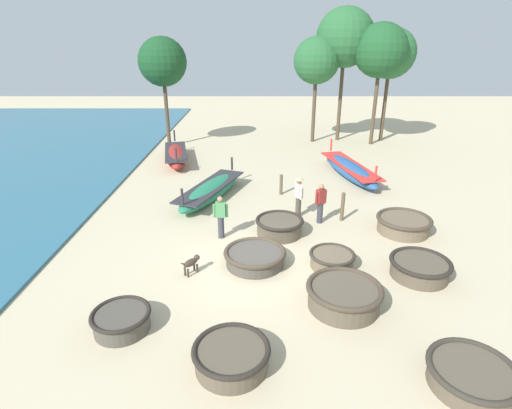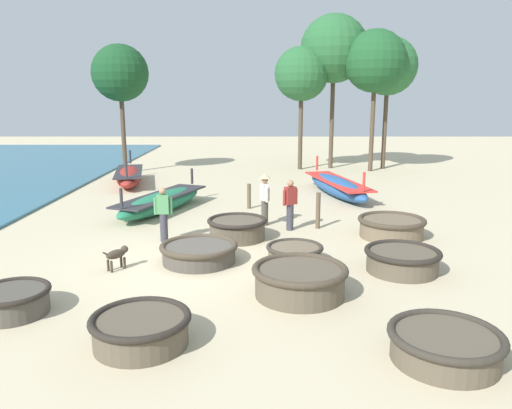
{
  "view_description": "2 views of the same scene",
  "coord_description": "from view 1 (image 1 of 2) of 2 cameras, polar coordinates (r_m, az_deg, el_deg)",
  "views": [
    {
      "loc": [
        0.14,
        -10.87,
        6.53
      ],
      "look_at": [
        0.14,
        2.81,
        0.86
      ],
      "focal_mm": 28.0,
      "sensor_mm": 36.0,
      "label": 1
    },
    {
      "loc": [
        1.54,
        -11.92,
        4.06
      ],
      "look_at": [
        1.53,
        3.08,
        0.81
      ],
      "focal_mm": 35.0,
      "sensor_mm": 36.0,
      "label": 2
    }
  ],
  "objects": [
    {
      "name": "tree_leftmost",
      "position": [
        26.56,
        -13.18,
        19.19
      ],
      "size": [
        2.96,
        2.96,
        6.75
      ],
      "color": "#4C3D2D",
      "rests_on": "ground"
    },
    {
      "name": "mooring_post_mid_beach",
      "position": [
        15.71,
        12.27,
        -0.33
      ],
      "size": [
        0.14,
        0.14,
        1.14
      ],
      "primitive_type": "cylinder",
      "color": "brown",
      "rests_on": "ground"
    },
    {
      "name": "coracle_center",
      "position": [
        15.5,
        20.35,
        -2.59
      ],
      "size": [
        1.97,
        1.97,
        0.59
      ],
      "color": "brown",
      "rests_on": "ground"
    },
    {
      "name": "tree_center",
      "position": [
        27.5,
        8.66,
        19.61
      ],
      "size": [
        2.97,
        2.97,
        6.76
      ],
      "color": "#4C3D2D",
      "rests_on": "ground"
    },
    {
      "name": "fisherman_standing_right",
      "position": [
        13.96,
        -5.05,
        -1.65
      ],
      "size": [
        0.53,
        0.23,
        1.57
      ],
      "color": "#383842",
      "rests_on": "ground"
    },
    {
      "name": "mooring_post_inland",
      "position": [
        18.07,
        3.62,
        2.85
      ],
      "size": [
        0.14,
        0.14,
        0.93
      ],
      "primitive_type": "cylinder",
      "color": "brown",
      "rests_on": "ground"
    },
    {
      "name": "long_boat_red_hull",
      "position": [
        20.96,
        13.26,
        4.87
      ],
      "size": [
        2.28,
        5.8,
        1.37
      ],
      "color": "#285693",
      "rests_on": "ground"
    },
    {
      "name": "tree_rightmost",
      "position": [
        28.27,
        12.62,
        22.21
      ],
      "size": [
        3.74,
        3.74,
        8.51
      ],
      "color": "#4C3D2D",
      "rests_on": "ground"
    },
    {
      "name": "coracle_tilted",
      "position": [
        14.38,
        3.39,
        -3.06
      ],
      "size": [
        1.73,
        1.73,
        0.61
      ],
      "color": "brown",
      "rests_on": "ground"
    },
    {
      "name": "coracle_far_right",
      "position": [
        12.64,
        10.82,
        -7.66
      ],
      "size": [
        1.42,
        1.42,
        0.48
      ],
      "color": "brown",
      "rests_on": "ground"
    },
    {
      "name": "coracle_far_left",
      "position": [
        9.76,
        28.47,
        -20.68
      ],
      "size": [
        1.8,
        1.8,
        0.5
      ],
      "color": "brown",
      "rests_on": "ground"
    },
    {
      "name": "coracle_upturned",
      "position": [
        12.88,
        22.38,
        -8.3
      ],
      "size": [
        1.79,
        1.79,
        0.55
      ],
      "color": "brown",
      "rests_on": "ground"
    },
    {
      "name": "long_boat_white_hull",
      "position": [
        17.72,
        -6.5,
        1.99
      ],
      "size": [
        2.91,
        5.18,
        1.25
      ],
      "color": "#237551",
      "rests_on": "ground"
    },
    {
      "name": "coracle_front_right",
      "position": [
        10.53,
        -18.65,
        -15.33
      ],
      "size": [
        1.44,
        1.44,
        0.51
      ],
      "color": "#4C473F",
      "rests_on": "ground"
    },
    {
      "name": "dog",
      "position": [
        12.18,
        -9.15,
        -8.19
      ],
      "size": [
        0.5,
        0.55,
        0.55
      ],
      "color": "#3D3328",
      "rests_on": "ground"
    },
    {
      "name": "coracle_weathered",
      "position": [
        12.54,
        -0.15,
        -7.44
      ],
      "size": [
        1.95,
        1.95,
        0.49
      ],
      "color": "#4C473F",
      "rests_on": "ground"
    },
    {
      "name": "tree_right_mid",
      "position": [
        28.79,
        18.71,
        19.74
      ],
      "size": [
        3.21,
        3.21,
        7.32
      ],
      "color": "#4C3D2D",
      "rests_on": "ground"
    },
    {
      "name": "long_boat_ochre_hull",
      "position": [
        23.42,
        -11.34,
        6.9
      ],
      "size": [
        2.11,
        5.01,
        1.39
      ],
      "color": "maroon",
      "rests_on": "ground"
    },
    {
      "name": "tree_tall_back",
      "position": [
        27.57,
        17.43,
        20.22
      ],
      "size": [
        3.32,
        3.32,
        7.57
      ],
      "color": "#4C3D2D",
      "rests_on": "ground"
    },
    {
      "name": "fisherman_hauling",
      "position": [
        15.66,
        6.16,
        1.53
      ],
      "size": [
        0.36,
        0.51,
        1.67
      ],
      "color": "#4C473D",
      "rests_on": "ground"
    },
    {
      "name": "fisherman_by_coracle",
      "position": [
        15.26,
        9.23,
        0.29
      ],
      "size": [
        0.47,
        0.36,
        1.57
      ],
      "color": "#383842",
      "rests_on": "ground"
    },
    {
      "name": "coracle_front_left",
      "position": [
        9.11,
        -3.52,
        -20.79
      ],
      "size": [
        1.69,
        1.69,
        0.53
      ],
      "color": "brown",
      "rests_on": "ground"
    },
    {
      "name": "coracle_nearest",
      "position": [
        10.93,
        12.46,
        -12.54
      ],
      "size": [
        2.0,
        2.0,
        0.65
      ],
      "color": "brown",
      "rests_on": "ground"
    },
    {
      "name": "ground_plane",
      "position": [
        12.69,
        -0.64,
        -8.47
      ],
      "size": [
        80.0,
        80.0,
        0.0
      ],
      "primitive_type": "plane",
      "color": "#C6B793"
    }
  ]
}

